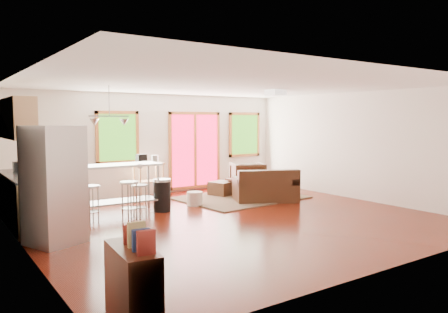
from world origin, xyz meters
TOP-DOWN VIEW (x-y plane):
  - floor at (0.00, 0.00)m, footprint 7.50×7.00m
  - ceiling at (0.00, 0.00)m, footprint 7.50×7.00m
  - back_wall at (0.00, 3.51)m, footprint 7.50×0.02m
  - left_wall at (-3.76, 0.00)m, footprint 0.02×7.00m
  - right_wall at (3.76, 0.00)m, footprint 0.02×7.00m
  - front_wall at (0.00, -3.51)m, footprint 7.50×0.02m
  - window_left at (-1.00, 3.46)m, footprint 1.10×0.05m
  - french_doors at (1.20, 3.46)m, footprint 1.60×0.05m
  - window_right at (2.90, 3.46)m, footprint 1.10×0.05m
  - rug at (1.46, 1.72)m, footprint 3.05×2.45m
  - loveseat at (1.71, 1.04)m, footprint 1.67×1.35m
  - coffee_table at (1.98, 2.07)m, footprint 1.18×0.85m
  - armchair at (2.27, 2.48)m, footprint 1.08×1.05m
  - ottoman at (1.30, 2.27)m, footprint 0.67×0.67m
  - pouf at (0.06, 1.56)m, footprint 0.45×0.45m
  - vase at (1.77, 1.70)m, footprint 0.17×0.17m
  - book at (2.21, 1.89)m, footprint 0.20×0.10m
  - cabinets at (-3.49, 1.70)m, footprint 0.64×2.24m
  - refrigerator at (-3.27, 0.17)m, footprint 0.95×0.94m
  - island at (-1.68, 1.61)m, footprint 1.65×0.69m
  - cup at (-1.36, 1.30)m, footprint 0.13×0.12m
  - bar_stool_a at (-2.39, 1.20)m, footprint 0.41×0.41m
  - bar_stool_b at (-1.71, 1.03)m, footprint 0.42×0.42m
  - bar_stool_c at (-1.45, 1.13)m, footprint 0.41×0.41m
  - trash_can at (-0.82, 1.41)m, footprint 0.45×0.45m
  - kitchen_cart at (-0.39, 3.08)m, footprint 0.72×0.47m
  - bookshelf at (-3.35, -3.07)m, footprint 0.40×0.85m
  - ceiling_flush at (1.60, 0.60)m, footprint 0.35×0.35m
  - pendant_light at (-1.90, 1.50)m, footprint 0.80×0.18m

SIDE VIEW (x-z plane):
  - floor at x=0.00m, z-range -0.02..0.00m
  - rug at x=1.46m, z-range 0.00..0.03m
  - pouf at x=0.06m, z-range 0.00..0.31m
  - ottoman at x=1.30m, z-range 0.00..0.36m
  - loveseat at x=1.71m, z-range -0.08..0.69m
  - trash_can at x=-0.82m, z-range 0.00..0.69m
  - coffee_table at x=1.98m, z-range 0.16..0.59m
  - bookshelf at x=-3.35m, z-range -0.10..0.87m
  - armchair at x=2.27m, z-range 0.00..0.86m
  - bar_stool_c at x=-1.45m, z-range 0.16..0.81m
  - vase at x=1.77m, z-range 0.36..0.64m
  - bar_stool_a at x=-2.39m, z-range 0.17..0.88m
  - book at x=2.21m, z-range 0.40..0.68m
  - bar_stool_b at x=-1.71m, z-range 0.18..0.93m
  - island at x=-1.68m, z-range 0.19..1.23m
  - kitchen_cart at x=-0.39m, z-range 0.20..1.29m
  - refrigerator at x=-3.27m, z-range 0.00..1.84m
  - cabinets at x=-3.49m, z-range -0.22..2.08m
  - cup at x=-1.36m, z-range 0.95..1.06m
  - french_doors at x=1.20m, z-range 0.05..2.15m
  - back_wall at x=0.00m, z-range 0.00..2.60m
  - left_wall at x=-3.76m, z-range 0.00..2.60m
  - right_wall at x=3.76m, z-range 0.00..2.60m
  - front_wall at x=0.00m, z-range 0.00..2.60m
  - window_left at x=-1.00m, z-range 0.85..2.15m
  - window_right at x=2.90m, z-range 0.85..2.15m
  - pendant_light at x=-1.90m, z-range 1.50..2.29m
  - ceiling_flush at x=1.60m, z-range 2.47..2.59m
  - ceiling at x=0.00m, z-range 2.60..2.62m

